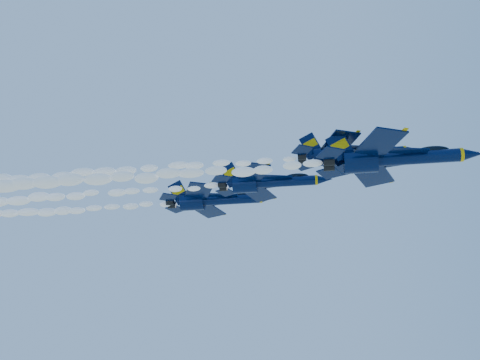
# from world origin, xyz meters

# --- Properties ---
(jet_lead) EXTENTS (17.72, 14.53, 6.58)m
(jet_lead) POSITION_xyz_m (13.43, -9.85, 148.65)
(jet_lead) COLOR #020F33
(smoke_trail_jet_lead) EXTENTS (64.92, 2.40, 2.16)m
(smoke_trail_jet_lead) POSITION_xyz_m (-26.60, -9.85, 148.15)
(smoke_trail_jet_lead) COLOR white
(jet_second) EXTENTS (14.96, 12.27, 5.56)m
(jet_second) POSITION_xyz_m (9.28, -6.47, 151.33)
(jet_second) COLOR #020F33
(smoke_trail_jet_second) EXTENTS (64.92, 2.03, 1.82)m
(smoke_trail_jet_second) POSITION_xyz_m (-29.57, -6.47, 150.86)
(smoke_trail_jet_second) COLOR white
(jet_third) EXTENTS (16.03, 13.15, 5.96)m
(jet_third) POSITION_xyz_m (-1.70, 2.61, 152.50)
(jet_third) COLOR #020F33
(smoke_trail_jet_third) EXTENTS (64.92, 2.17, 1.95)m
(smoke_trail_jet_third) POSITION_xyz_m (-41.02, 2.61, 152.02)
(smoke_trail_jet_third) COLOR white
(jet_fourth) EXTENTS (18.03, 14.79, 6.70)m
(jet_fourth) POSITION_xyz_m (-11.28, 13.29, 154.95)
(jet_fourth) COLOR #020F33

